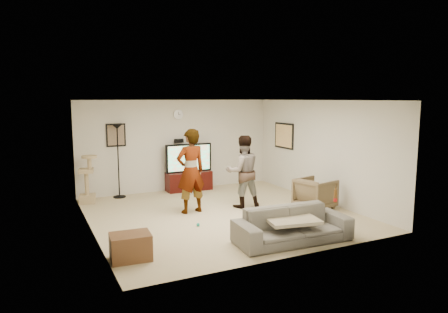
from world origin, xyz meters
name	(u,v)px	position (x,y,z in m)	size (l,w,h in m)	color
floor	(221,214)	(0.00, 0.00, -0.01)	(5.50, 5.50, 0.02)	#C3AE91
ceiling	(221,100)	(0.00, 0.00, 2.51)	(5.50, 5.50, 0.02)	white
wall_back	(178,145)	(0.00, 2.75, 1.25)	(5.50, 0.04, 2.50)	silver
wall_front	(295,181)	(0.00, -2.75, 1.25)	(5.50, 0.04, 2.50)	silver
wall_left	(89,167)	(-2.75, 0.00, 1.25)	(0.04, 5.50, 2.50)	silver
wall_right	(321,151)	(2.75, 0.00, 1.25)	(0.04, 5.50, 2.50)	silver
wall_clock	(178,115)	(0.00, 2.72, 2.10)	(0.26, 0.26, 0.04)	silver
wall_speaker	(179,141)	(0.00, 2.69, 1.38)	(0.25, 0.10, 0.10)	black
picture_back	(116,135)	(-1.70, 2.73, 1.60)	(0.42, 0.03, 0.52)	#75624E
picture_right	(284,136)	(2.73, 1.60, 1.50)	(0.03, 0.78, 0.62)	#EFB575
tv_stand	(189,181)	(0.21, 2.50, 0.26)	(1.26, 0.45, 0.52)	black
console_box	(192,192)	(0.16, 2.11, 0.04)	(0.40, 0.30, 0.07)	silver
tv	(189,158)	(0.21, 2.50, 0.91)	(1.32, 0.08, 0.78)	black
tv_screen	(189,158)	(0.21, 2.46, 0.91)	(1.21, 0.01, 0.69)	#21FDB5
floor_lamp	(118,161)	(-1.71, 2.53, 0.95)	(0.32, 0.32, 1.89)	black
cat_tree	(86,179)	(-2.53, 2.30, 0.59)	(0.38, 0.38, 1.18)	tan
person_left	(191,171)	(-0.55, 0.40, 0.94)	(0.69, 0.45, 1.89)	gray
person_right	(243,171)	(0.72, 0.31, 0.85)	(0.82, 0.64, 1.70)	#22488E
sofa	(292,225)	(0.39, -2.16, 0.30)	(2.09, 0.82, 0.61)	#635F57
throw_blanket	(292,220)	(0.36, -2.16, 0.41)	(0.90, 0.70, 0.06)	#B9AC89
beer_bottle	(336,196)	(1.35, -2.16, 0.73)	(0.06, 0.06, 0.25)	brown
armchair	(315,194)	(2.15, -0.57, 0.36)	(0.77, 0.79, 0.72)	brown
side_table	(131,247)	(-2.40, -1.71, 0.21)	(0.63, 0.47, 0.42)	brown
toy_ball	(198,225)	(-0.79, -0.61, 0.03)	(0.07, 0.07, 0.07)	#0E8770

